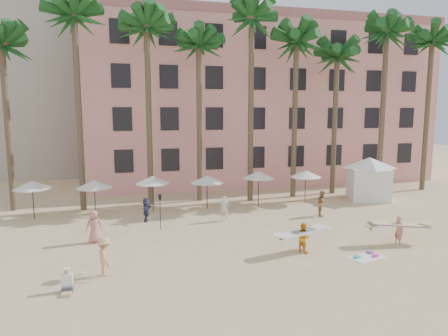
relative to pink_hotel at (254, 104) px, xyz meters
name	(u,v)px	position (x,y,z in m)	size (l,w,h in m)	color
ground	(283,272)	(-7.00, -26.00, -8.00)	(120.00, 120.00, 0.00)	#D1B789
pink_hotel	(254,104)	(0.00, 0.00, 0.00)	(35.00, 14.00, 16.00)	pink
palm_row	(219,37)	(-6.49, -11.00, 4.97)	(44.40, 5.40, 16.30)	brown
umbrella_row	(180,179)	(-10.00, -13.50, -5.67)	(22.50, 2.70, 2.73)	#332B23
cabana	(369,175)	(5.69, -13.40, -5.93)	(5.74, 5.74, 3.50)	white
beach_towel	(367,256)	(-2.19, -25.27, -7.97)	(2.03, 1.52, 0.14)	white
carrier_yellow	(399,228)	(0.66, -23.88, -7.08)	(3.33, 1.17, 1.57)	tan
carrier_white	(303,236)	(-5.02, -23.81, -7.15)	(2.94, 1.42, 1.56)	orange
beachgoers	(182,220)	(-10.73, -19.37, -7.13)	(16.06, 9.94, 1.84)	beige
paddle	(160,207)	(-11.86, -18.03, -6.59)	(0.18, 0.04, 2.23)	black
seated_man	(67,284)	(-16.27, -25.83, -7.66)	(0.43, 0.75, 0.98)	#3F3F4C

